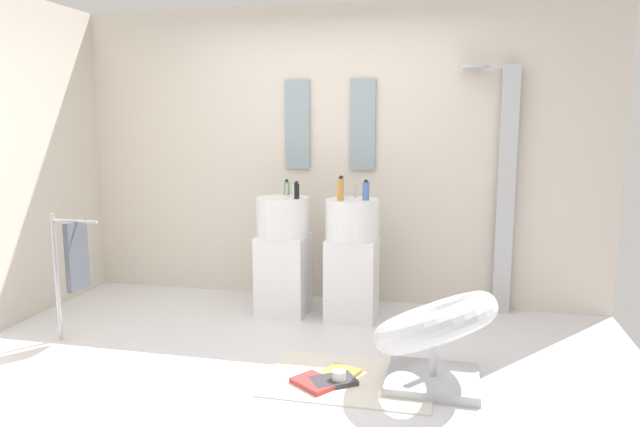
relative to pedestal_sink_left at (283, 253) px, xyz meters
name	(u,v)px	position (x,y,z in m)	size (l,w,h in m)	color
ground_plane	(279,372)	(0.29, -1.10, -0.53)	(4.80, 3.60, 0.04)	silver
rear_partition	(331,156)	(0.29, 0.55, 0.79)	(4.80, 0.10, 2.60)	beige
pedestal_sink_left	(283,253)	(0.00, 0.00, 0.00)	(0.44, 0.44, 1.08)	white
pedestal_sink_right	(352,257)	(0.58, 0.00, 0.00)	(0.44, 0.44, 1.08)	white
vanity_mirror_left	(297,125)	(0.00, 0.48, 1.06)	(0.22, 0.03, 0.78)	#8C9EA8
vanity_mirror_right	(363,125)	(0.58, 0.48, 1.06)	(0.22, 0.03, 0.78)	#8C9EA8
shower_column	(504,185)	(1.78, 0.42, 0.57)	(0.49, 0.24, 2.05)	#B7BABF
lounge_chair	(434,330)	(1.28, -1.11, -0.16)	(1.04, 1.04, 0.65)	#B7BABF
towel_rack	(74,258)	(-1.28, -0.98, 0.12)	(0.37, 0.22, 0.95)	#B7BABF
area_rug	(350,379)	(0.77, -1.17, -0.51)	(1.04, 0.70, 0.01)	white
magazine_charcoal	(333,381)	(0.69, -1.26, -0.49)	(0.27, 0.18, 0.03)	#38383D
magazine_ochre	(341,373)	(0.71, -1.14, -0.49)	(0.20, 0.19, 0.03)	gold
magazine_red	(314,383)	(0.58, -1.30, -0.49)	(0.27, 0.19, 0.03)	#B73838
coffee_mug	(339,377)	(0.72, -1.25, -0.46)	(0.09, 0.09, 0.08)	white
soap_bottle_green	(287,188)	(-0.01, 0.15, 0.53)	(0.05, 0.05, 0.13)	#59996B
soap_bottle_amber	(341,189)	(0.50, -0.09, 0.56)	(0.05, 0.05, 0.19)	#C68C38
soap_bottle_white	(296,191)	(0.12, -0.03, 0.53)	(0.05, 0.05, 0.13)	white
soap_bottle_blue	(366,191)	(0.69, -0.02, 0.55)	(0.05, 0.05, 0.16)	#4C72B7
soap_bottle_black	(297,191)	(0.14, -0.06, 0.54)	(0.04, 0.04, 0.14)	black
soap_bottle_clear	(341,188)	(0.47, 0.08, 0.56)	(0.05, 0.05, 0.18)	silver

